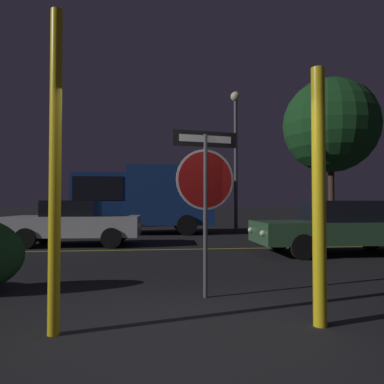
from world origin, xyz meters
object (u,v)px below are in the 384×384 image
passing_car_3 (341,227)px  passing_car_2 (75,223)px  tree_0 (331,126)px  stop_sign (205,179)px  yellow_pole_left (55,170)px  yellow_pole_right (319,196)px  delivery_truck (142,196)px  street_lamp (236,140)px

passing_car_3 → passing_car_2: bearing=69.5°
tree_0 → stop_sign: bearing=-123.0°
yellow_pole_left → passing_car_3: (5.94, 5.28, -0.97)m
passing_car_3 → yellow_pole_left: bearing=132.3°
yellow_pole_left → yellow_pole_right: bearing=-1.3°
delivery_truck → tree_0: bearing=-73.7°
yellow_pole_left → passing_car_2: (-1.30, 8.08, -0.96)m
yellow_pole_right → delivery_truck: size_ratio=0.48×
passing_car_3 → tree_0: tree_0 is taller
passing_car_2 → street_lamp: street_lamp is taller
passing_car_2 → delivery_truck: 4.80m
yellow_pole_left → yellow_pole_right: yellow_pole_left is taller
passing_car_2 → yellow_pole_left: bearing=12.4°
yellow_pole_left → tree_0: size_ratio=0.41×
yellow_pole_left → yellow_pole_right: size_ratio=1.18×
stop_sign → delivery_truck: (-1.06, 11.07, -0.06)m
stop_sign → delivery_truck: 11.12m
yellow_pole_left → passing_car_2: size_ratio=0.81×
passing_car_2 → passing_car_3: (7.24, -2.80, -0.01)m
yellow_pole_right → passing_car_3: bearing=59.5°
street_lamp → tree_0: size_ratio=0.79×
passing_car_3 → delivery_truck: (-5.25, 7.08, 0.91)m
passing_car_2 → delivery_truck: (1.99, 4.28, 0.90)m
yellow_pole_left → street_lamp: bearing=68.7°
passing_car_2 → passing_car_3: 7.76m
delivery_truck → yellow_pole_right: bearing=-170.3°
passing_car_3 → tree_0: 12.17m
passing_car_3 → tree_0: (4.91, 10.02, 4.85)m
stop_sign → yellow_pole_left: 2.17m
passing_car_3 → delivery_truck: 8.86m
yellow_pole_right → delivery_truck: 12.60m
tree_0 → passing_car_3: bearing=-116.1°
stop_sign → passing_car_2: 7.50m
delivery_truck → tree_0: (10.16, 2.95, 3.94)m
yellow_pole_right → passing_car_3: (3.15, 5.34, -0.72)m
stop_sign → delivery_truck: size_ratio=0.40×
yellow_pole_left → tree_0: (10.85, 15.30, 3.88)m
street_lamp → yellow_pole_left: bearing=-111.3°
stop_sign → yellow_pole_right: yellow_pole_right is taller
passing_car_3 → street_lamp: bearing=8.8°
yellow_pole_left → passing_car_3: size_ratio=0.73×
stop_sign → passing_car_2: (-3.05, 6.79, -0.96)m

